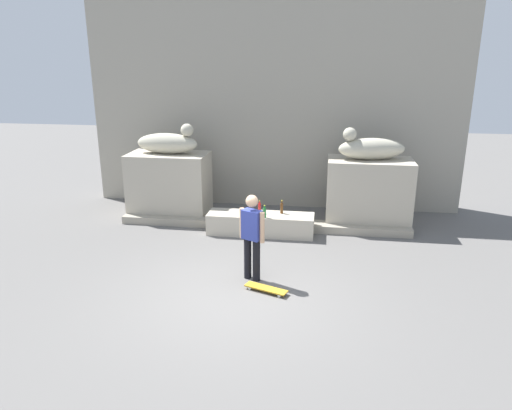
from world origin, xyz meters
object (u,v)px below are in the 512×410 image
at_px(bottle_red, 259,208).
at_px(statue_reclining_right, 370,148).
at_px(statue_reclining_left, 168,143).
at_px(skater, 252,234).
at_px(bottle_green, 264,212).
at_px(skateboard, 266,288).
at_px(bottle_brown, 282,208).

bearing_deg(bottle_red, statue_reclining_right, 19.41).
bearing_deg(bottle_red, statue_reclining_left, 159.90).
bearing_deg(skater, bottle_red, -59.52).
bearing_deg(bottle_green, statue_reclining_right, 27.46).
relative_size(statue_reclining_left, bottle_green, 5.45).
bearing_deg(statue_reclining_left, skateboard, -48.86).
distance_m(statue_reclining_right, bottle_brown, 2.57).
xyz_separation_m(statue_reclining_left, bottle_brown, (3.00, -0.87, -1.33)).
height_order(bottle_red, bottle_green, bottle_red).
bearing_deg(skater, bottle_brown, -71.39).
height_order(skater, bottle_brown, skater).
bearing_deg(skater, statue_reclining_left, -26.25).
xyz_separation_m(skater, bottle_green, (-0.05, 2.18, -0.30)).
height_order(statue_reclining_left, statue_reclining_right, same).
bearing_deg(statue_reclining_right, statue_reclining_left, -10.62).
bearing_deg(statue_reclining_right, bottle_red, 8.84).
distance_m(statue_reclining_left, statue_reclining_right, 5.02).
bearing_deg(bottle_red, skater, -85.20).
xyz_separation_m(statue_reclining_left, bottle_green, (2.63, -1.25, -1.34)).
relative_size(bottle_red, bottle_green, 1.01).
xyz_separation_m(statue_reclining_right, bottle_brown, (-2.02, -0.87, -1.33)).
distance_m(bottle_red, bottle_green, 0.38).
relative_size(skater, bottle_red, 5.52).
relative_size(skateboard, bottle_red, 2.71).
xyz_separation_m(statue_reclining_right, skateboard, (-2.01, -3.89, -1.89)).
distance_m(skater, skateboard, 1.03).
distance_m(skater, bottle_brown, 2.59).
height_order(statue_reclining_left, bottle_red, statue_reclining_left).
relative_size(statue_reclining_right, bottle_green, 5.60).
xyz_separation_m(skater, bottle_red, (-0.21, 2.52, -0.30)).
bearing_deg(skateboard, bottle_red, -59.25).
relative_size(skater, bottle_brown, 5.26).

